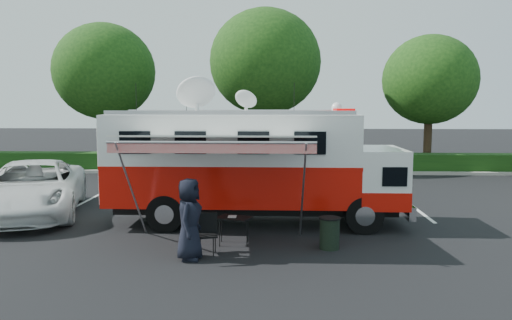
{
  "coord_description": "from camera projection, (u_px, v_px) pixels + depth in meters",
  "views": [
    {
      "loc": [
        0.62,
        -14.87,
        3.62
      ],
      "look_at": [
        0.0,
        0.5,
        1.9
      ],
      "focal_mm": 35.0,
      "sensor_mm": 36.0,
      "label": 1
    }
  ],
  "objects": [
    {
      "name": "ground_plane",
      "position": [
        255.0,
        224.0,
        15.19
      ],
      "size": [
        120.0,
        120.0,
        0.0
      ],
      "primitive_type": "plane",
      "color": "black",
      "rests_on": "ground"
    },
    {
      "name": "back_border",
      "position": [
        286.0,
        79.0,
        27.41
      ],
      "size": [
        60.0,
        6.14,
        8.87
      ],
      "color": "#9E998E",
      "rests_on": "ground_plane"
    },
    {
      "name": "trash_bin",
      "position": [
        330.0,
        233.0,
        12.52
      ],
      "size": [
        0.54,
        0.54,
        0.8
      ],
      "color": "black",
      "rests_on": "ground_plane"
    },
    {
      "name": "awning",
      "position": [
        216.0,
        140.0,
        12.41
      ],
      "size": [
        4.85,
        2.51,
        2.93
      ],
      "color": "silver",
      "rests_on": "ground_plane"
    },
    {
      "name": "person",
      "position": [
        190.0,
        259.0,
        11.71
      ],
      "size": [
        0.7,
        1.0,
        1.92
      ],
      "primitive_type": "imported",
      "rotation": [
        0.0,
        0.0,
        1.47
      ],
      "color": "black",
      "rests_on": "ground_plane"
    },
    {
      "name": "stall_lines",
      "position": [
        245.0,
        204.0,
        18.19
      ],
      "size": [
        24.12,
        5.5,
        0.01
      ],
      "color": "silver",
      "rests_on": "ground_plane"
    },
    {
      "name": "white_suv",
      "position": [
        33.0,
        215.0,
        16.38
      ],
      "size": [
        4.61,
        6.92,
        1.77
      ],
      "primitive_type": "imported",
      "rotation": [
        0.0,
        0.0,
        0.29
      ],
      "color": "silver",
      "rests_on": "ground_plane"
    },
    {
      "name": "folding_table",
      "position": [
        234.0,
        219.0,
        12.89
      ],
      "size": [
        1.01,
        0.87,
        0.73
      ],
      "color": "black",
      "rests_on": "ground_plane"
    },
    {
      "name": "folding_chair",
      "position": [
        207.0,
        230.0,
        12.16
      ],
      "size": [
        0.58,
        0.61,
        0.98
      ],
      "color": "black",
      "rests_on": "ground_plane"
    },
    {
      "name": "command_truck",
      "position": [
        253.0,
        164.0,
        14.99
      ],
      "size": [
        8.88,
        2.44,
        4.26
      ],
      "color": "black",
      "rests_on": "ground_plane"
    }
  ]
}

